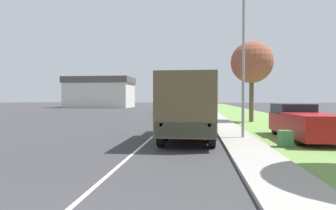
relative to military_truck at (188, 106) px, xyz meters
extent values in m
plane|color=#38383A|center=(-1.95, 28.90, -1.73)|extent=(180.00, 180.00, 0.00)
cube|color=silver|center=(-1.95, 28.90, -1.73)|extent=(0.12, 120.00, 0.00)
cube|color=#9E9B93|center=(2.55, 28.90, -1.67)|extent=(1.80, 120.00, 0.12)
cube|color=#6B9347|center=(6.95, 28.90, -1.72)|extent=(7.00, 120.00, 0.02)
cube|color=#474C38|center=(0.00, 2.60, -0.19)|extent=(2.48, 1.88, 2.02)
cube|color=brown|center=(0.00, -0.75, 0.13)|extent=(2.48, 4.83, 2.66)
cube|color=#474C38|center=(0.00, -3.12, -0.85)|extent=(2.36, 0.10, 0.60)
cube|color=red|center=(-0.93, -3.14, -0.65)|extent=(0.12, 0.06, 0.12)
cube|color=red|center=(0.93, -3.14, -0.65)|extent=(0.12, 0.06, 0.12)
cylinder|color=black|center=(-1.09, 2.51, -1.22)|extent=(0.30, 1.01, 1.01)
cylinder|color=black|center=(1.09, 2.51, -1.22)|extent=(0.30, 1.01, 1.01)
cylinder|color=black|center=(-1.09, -1.96, -1.22)|extent=(0.30, 1.01, 1.01)
cylinder|color=black|center=(1.09, -1.96, -1.22)|extent=(0.30, 1.01, 1.01)
cylinder|color=black|center=(-1.09, -0.51, -1.22)|extent=(0.30, 1.01, 1.01)
cylinder|color=black|center=(1.09, -0.51, -1.22)|extent=(0.30, 1.01, 1.01)
cube|color=#B7BABF|center=(-0.55, 12.25, -1.17)|extent=(1.77, 4.85, 0.77)
cube|color=black|center=(-0.55, 12.35, -0.39)|extent=(1.56, 2.18, 0.78)
cylinder|color=black|center=(-1.34, 13.80, -1.41)|extent=(0.20, 0.64, 0.64)
cylinder|color=black|center=(0.24, 13.80, -1.41)|extent=(0.20, 0.64, 0.64)
cylinder|color=black|center=(-1.34, 10.70, -1.41)|extent=(0.20, 0.64, 0.64)
cylinder|color=black|center=(0.24, 10.70, -1.41)|extent=(0.20, 0.64, 0.64)
cube|color=silver|center=(-3.79, 21.25, -1.19)|extent=(1.79, 4.56, 0.72)
cube|color=black|center=(-3.79, 21.34, -0.46)|extent=(1.58, 2.05, 0.74)
cylinder|color=black|center=(-4.59, 22.71, -1.41)|extent=(0.20, 0.64, 0.64)
cylinder|color=black|center=(-3.00, 22.71, -1.41)|extent=(0.20, 0.64, 0.64)
cylinder|color=black|center=(-4.59, 19.79, -1.41)|extent=(0.20, 0.64, 0.64)
cylinder|color=black|center=(-3.00, 19.79, -1.41)|extent=(0.20, 0.64, 0.64)
cube|color=maroon|center=(5.81, 0.60, -0.98)|extent=(1.95, 5.46, 1.01)
cube|color=black|center=(5.81, 2.18, -0.20)|extent=(1.79, 2.29, 0.54)
cube|color=maroon|center=(5.81, -0.55, -0.42)|extent=(1.95, 3.17, 0.12)
cylinder|color=black|center=(4.96, 2.40, -1.33)|extent=(0.24, 0.76, 0.76)
cylinder|color=black|center=(6.67, 2.40, -1.33)|extent=(0.24, 0.76, 0.76)
cylinder|color=black|center=(4.96, -1.20, -1.33)|extent=(0.24, 0.76, 0.76)
cylinder|color=gray|center=(2.80, 0.41, 2.04)|extent=(0.14, 0.14, 7.30)
cylinder|color=brown|center=(5.28, 10.65, 0.42)|extent=(0.39, 0.39, 4.27)
sphere|color=brown|center=(5.28, 10.65, 3.57)|extent=(3.67, 3.67, 3.67)
cube|color=#3D7042|center=(4.25, -1.55, -1.36)|extent=(0.55, 0.45, 0.70)
cube|color=beige|center=(-21.94, 45.56, 1.06)|extent=(14.51, 8.21, 5.58)
cube|color=#514C47|center=(-21.94, 45.56, 4.55)|extent=(15.09, 8.53, 1.40)
camera|label=1|loc=(0.45, -13.23, 0.37)|focal=28.00mm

